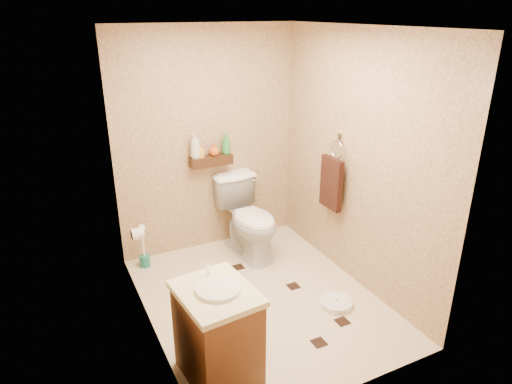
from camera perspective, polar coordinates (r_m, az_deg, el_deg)
ground at (r=4.38m, az=0.54°, el=-13.24°), size 2.50×2.50×0.00m
wall_back at (r=4.91m, az=-6.06°, el=6.19°), size 2.00×0.04×2.40m
wall_front at (r=2.85m, az=12.13°, el=-6.19°), size 2.00×0.04×2.40m
wall_left at (r=3.51m, az=-14.12°, el=-0.90°), size 0.04×2.50×2.40m
wall_right at (r=4.34m, az=12.50°, el=3.66°), size 0.04×2.50×2.40m
ceiling at (r=3.58m, az=0.69°, el=19.99°), size 2.00×2.50×0.02m
wall_shelf at (r=4.89m, az=-5.65°, el=3.94°), size 0.46×0.14×0.10m
floor_accents at (r=4.34m, az=1.02°, el=-13.54°), size 1.22×1.46×0.01m
toilet at (r=4.92m, az=-0.85°, el=-3.31°), size 0.53×0.86×0.85m
vanity at (r=3.41m, az=-4.82°, el=-17.12°), size 0.55×0.65×0.85m
bathroom_scale at (r=4.34m, az=9.98°, el=-13.51°), size 0.36×0.36×0.06m
toilet_brush at (r=4.93m, az=-13.84°, el=-7.27°), size 0.11×0.11×0.48m
towel_ring at (r=4.55m, az=9.45°, el=1.38°), size 0.12×0.30×0.76m
toilet_paper at (r=4.34m, az=-14.60°, el=-5.07°), size 0.12×0.11×0.12m
bottle_a at (r=4.78m, az=-7.63°, el=5.76°), size 0.14×0.14×0.27m
bottle_b at (r=4.81m, az=-7.04°, el=5.16°), size 0.10×0.10×0.15m
bottle_c at (r=4.86m, az=-5.26°, el=5.33°), size 0.14×0.14×0.14m
bottle_d at (r=4.90m, az=-3.77°, el=6.10°), size 0.12×0.12×0.24m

